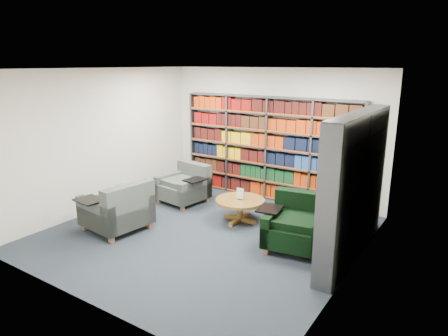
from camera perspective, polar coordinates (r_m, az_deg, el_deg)
The scene contains 7 objects.
room_shell at distance 6.64m, azimuth -2.85°, elevation 1.81°, with size 5.02×5.02×2.82m.
bookshelf_back at distance 8.66m, azimuth 6.35°, elevation 2.77°, with size 4.00×0.28×2.20m.
bookshelf_right at distance 6.27m, azimuth 18.20°, elevation -2.58°, with size 0.28×2.50×2.20m.
chair_teal_left at distance 8.59m, azimuth -5.45°, elevation -2.66°, with size 1.10×0.99×0.80m.
chair_green_right at distance 6.60m, azimuth 10.58°, elevation -8.17°, with size 1.18×1.07×0.85m.
chair_teal_front at distance 7.31m, azimuth -14.72°, elevation -5.96°, with size 1.10×1.22×0.90m.
coffee_table at distance 7.47m, azimuth 2.31°, elevation -5.13°, with size 0.92×0.92×0.65m.
Camera 1 is at (3.83, -5.22, 2.89)m, focal length 32.00 mm.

